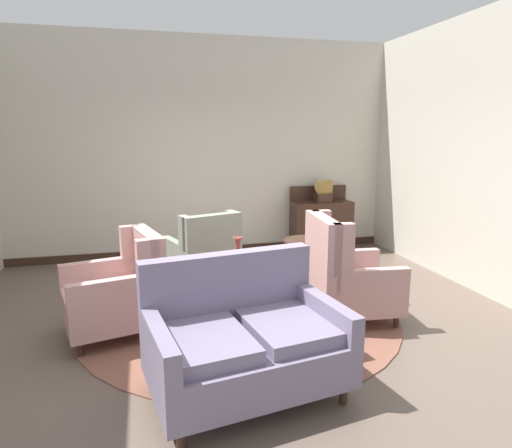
# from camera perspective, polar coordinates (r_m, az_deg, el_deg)

# --- Properties ---
(ground) EXTENTS (8.40, 8.40, 0.00)m
(ground) POSITION_cam_1_polar(r_m,az_deg,el_deg) (4.61, -1.33, -12.94)
(ground) COLOR brown
(wall_back) EXTENTS (6.16, 0.08, 3.34)m
(wall_back) POSITION_cam_1_polar(r_m,az_deg,el_deg) (7.01, -6.66, 9.56)
(wall_back) COLOR beige
(wall_back) RESTS_ON ground
(wall_right) EXTENTS (0.08, 4.00, 3.34)m
(wall_right) POSITION_cam_1_polar(r_m,az_deg,el_deg) (6.32, 24.53, 8.37)
(wall_right) COLOR beige
(wall_right) RESTS_ON ground
(baseboard_back) EXTENTS (6.00, 0.03, 0.12)m
(baseboard_back) POSITION_cam_1_polar(r_m,az_deg,el_deg) (7.19, -6.30, -3.38)
(baseboard_back) COLOR #382319
(baseboard_back) RESTS_ON ground
(area_rug) EXTENTS (3.35, 3.35, 0.01)m
(area_rug) POSITION_cam_1_polar(r_m,az_deg,el_deg) (4.88, -2.12, -11.44)
(area_rug) COLOR brown
(area_rug) RESTS_ON ground
(coffee_table) EXTENTS (0.95, 0.95, 0.53)m
(coffee_table) POSITION_cam_1_polar(r_m,az_deg,el_deg) (4.63, -2.57, -6.96)
(coffee_table) COLOR #382319
(coffee_table) RESTS_ON ground
(porcelain_vase) EXTENTS (0.14, 0.14, 0.36)m
(porcelain_vase) POSITION_cam_1_polar(r_m,az_deg,el_deg) (4.53, -2.32, -4.27)
(porcelain_vase) COLOR brown
(porcelain_vase) RESTS_ON coffee_table
(settee) EXTENTS (1.52, 1.13, 1.00)m
(settee) POSITION_cam_1_polar(r_m,az_deg,el_deg) (3.40, -1.56, -14.69)
(settee) COLOR slate
(settee) RESTS_ON ground
(armchair_back_corner) EXTENTS (1.02, 0.95, 0.99)m
(armchair_back_corner) POSITION_cam_1_polar(r_m,az_deg,el_deg) (4.50, -17.05, -8.28)
(armchair_back_corner) COLOR tan
(armchair_back_corner) RESTS_ON ground
(armchair_far_left) EXTENTS (0.91, 0.88, 1.10)m
(armchair_far_left) POSITION_cam_1_polar(r_m,az_deg,el_deg) (4.73, 11.34, -6.65)
(armchair_far_left) COLOR tan
(armchair_far_left) RESTS_ON ground
(armchair_near_sideboard) EXTENTS (0.97, 1.02, 0.95)m
(armchair_near_sideboard) POSITION_cam_1_polar(r_m,az_deg,el_deg) (5.71, -6.66, -3.73)
(armchair_near_sideboard) COLOR gray
(armchair_near_sideboard) RESTS_ON ground
(side_table) EXTENTS (0.51, 0.51, 0.74)m
(side_table) POSITION_cam_1_polar(r_m,az_deg,el_deg) (5.09, 6.37, -5.25)
(side_table) COLOR #382319
(side_table) RESTS_ON ground
(sideboard) EXTENTS (0.97, 0.39, 1.06)m
(sideboard) POSITION_cam_1_polar(r_m,az_deg,el_deg) (7.35, 8.36, 0.20)
(sideboard) COLOR #382319
(sideboard) RESTS_ON ground
(gramophone) EXTENTS (0.44, 0.52, 0.52)m
(gramophone) POSITION_cam_1_polar(r_m,az_deg,el_deg) (7.19, 9.13, 4.74)
(gramophone) COLOR #382319
(gramophone) RESTS_ON sideboard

